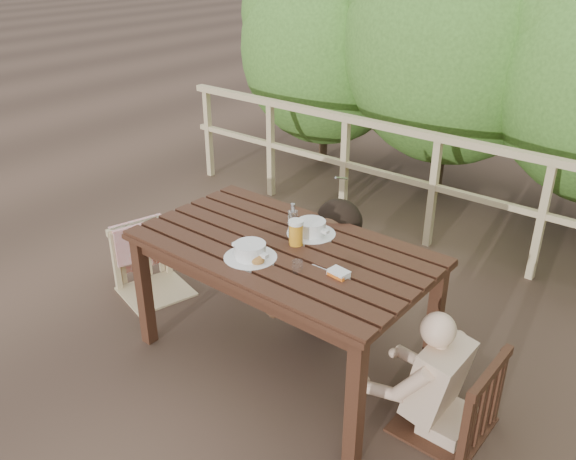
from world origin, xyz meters
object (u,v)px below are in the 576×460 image
Objects in this scene: chair_left at (150,236)px; chair_far at (349,252)px; soup_far at (311,228)px; beer_glass at (296,234)px; woman at (353,222)px; bread_roll at (255,258)px; tumbler at (298,267)px; butter_tub at (339,274)px; soup_near at (250,252)px; chair_right at (452,356)px; diner_right at (460,344)px; table at (283,305)px; bottle at (293,222)px.

chair_left is 1.00× the size of chair_far.
beer_glass is at bearing -84.82° from soup_far.
woman is 0.70m from beer_glass.
woman reaches higher than beer_glass.
beer_glass reaches higher than bread_roll.
tumbler is at bearing 16.38° from bread_roll.
butter_tub is at bearing 19.74° from bread_roll.
beer_glass is (0.10, 0.28, 0.03)m from soup_near.
soup_far is 0.17m from beer_glass.
soup_near is 1.01× the size of soup_far.
tumbler is at bearing -149.80° from butter_tub.
beer_glass is at bearing 167.34° from butter_tub.
woman is at bearing 125.08° from butter_tub.
chair_left is 1.37m from beer_glass.
chair_right is 0.72m from butter_tub.
chair_left is 8.70× the size of butter_tub.
bread_roll is 0.48m from butter_tub.
diner_right is (1.08, -0.63, -0.13)m from woman.
chair_far is 8.44× the size of bread_roll.
chair_right reaches higher than table.
chair_left is at bearing 169.59° from soup_near.
chair_far is at bearing 92.73° from soup_far.
woman reaches higher than table.
chair_left is 4.08× the size of bottle.
soup_near is 0.30m from tumbler.
woman is at bearing -120.64° from chair_right.
table is 1.80× the size of chair_right.
bottle is (-0.03, -0.60, 0.45)m from chair_far.
bread_roll is (-1.06, -0.34, 0.36)m from chair_right.
soup_far is 0.47m from bread_roll.
soup_far is (0.09, 0.45, -0.00)m from soup_near.
butter_tub is at bearing 106.18° from diner_right.
bottle is at bearing 83.58° from soup_near.
diner_right is at bearing 17.71° from tumbler.
chair_far is at bearing -119.83° from chair_right.
diner_right is 0.71m from butter_tub.
table is at bearing -85.82° from bottle.
chair_far is at bearing 88.37° from table.
table is 0.54m from tumbler.
woman reaches higher than butter_tub.
table is 0.50m from bread_roll.
chair_right is 5.76× the size of beer_glass.
chair_left is 13.62× the size of tumbler.
soup_near is at bearing -157.45° from butter_tub.
diner_right is 1.16m from bottle.
diner_right reaches higher than chair_right.
table is 0.51m from soup_far.
chair_far is 0.84× the size of diner_right.
woman reaches higher than tumbler.
table is 1.07m from chair_right.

